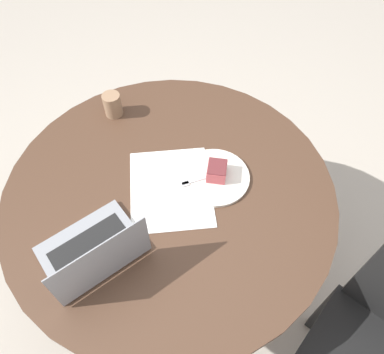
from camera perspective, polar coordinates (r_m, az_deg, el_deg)
The scene contains 9 objects.
ground_plane at distance 2.04m, azimuth -2.46°, elevation -13.27°, with size 12.00×12.00×0.00m, color #B7AD9E.
dining_table at distance 1.51m, azimuth -3.25°, elevation -4.55°, with size 1.24×1.24×0.72m.
chair at distance 1.55m, azimuth 26.52°, elevation -22.57°, with size 0.56×0.56×0.97m.
paper_document at distance 1.40m, azimuth -3.33°, elevation -1.59°, with size 0.44×0.40×0.00m.
plate at distance 1.43m, azimuth 3.43°, elevation 0.03°, with size 0.27×0.27×0.01m.
cake_slice at distance 1.40m, azimuth 3.81°, elevation 0.95°, with size 0.11×0.10×0.06m.
fork at distance 1.41m, azimuth 0.99°, elevation -0.36°, with size 0.03×0.17×0.00m.
coffee_glass at distance 1.66m, azimuth -12.01°, elevation 10.72°, with size 0.08×0.08×0.10m.
laptop at distance 1.27m, azimuth -14.67°, elevation -10.96°, with size 0.31×0.36×0.22m.
Camera 1 is at (-0.75, 0.24, 1.88)m, focal length 35.00 mm.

